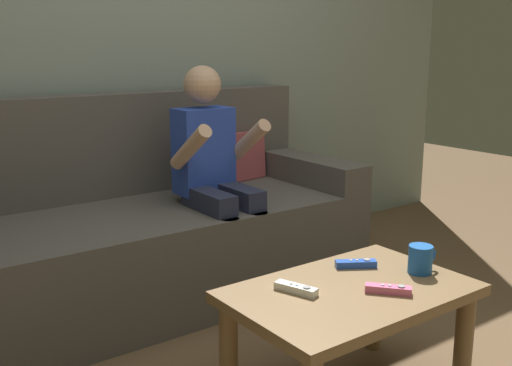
{
  "coord_description": "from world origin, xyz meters",
  "views": [
    {
      "loc": [
        -1.32,
        -1.12,
        1.14
      ],
      "look_at": [
        0.03,
        0.73,
        0.61
      ],
      "focal_mm": 42.58,
      "sensor_mm": 36.0,
      "label": 1
    }
  ],
  "objects_px": {
    "couch": "(145,231)",
    "person_seated_on_couch": "(215,170)",
    "game_remote_pink_far_corner": "(388,289)",
    "game_remote_white_near_edge": "(296,289)",
    "game_remote_blue_center": "(356,264)",
    "coffee_mug": "(421,259)",
    "coffee_table": "(350,309)"
  },
  "relations": [
    {
      "from": "game_remote_white_near_edge",
      "to": "game_remote_blue_center",
      "type": "xyz_separation_m",
      "value": [
        0.31,
        0.05,
        0.0
      ]
    },
    {
      "from": "couch",
      "to": "person_seated_on_couch",
      "type": "height_order",
      "value": "person_seated_on_couch"
    },
    {
      "from": "person_seated_on_couch",
      "to": "game_remote_blue_center",
      "type": "bearing_deg",
      "value": -88.29
    },
    {
      "from": "person_seated_on_couch",
      "to": "game_remote_white_near_edge",
      "type": "xyz_separation_m",
      "value": [
        -0.28,
        -0.9,
        -0.19
      ]
    },
    {
      "from": "game_remote_pink_far_corner",
      "to": "coffee_mug",
      "type": "height_order",
      "value": "coffee_mug"
    },
    {
      "from": "couch",
      "to": "game_remote_blue_center",
      "type": "xyz_separation_m",
      "value": [
        0.28,
        -1.05,
        0.09
      ]
    },
    {
      "from": "game_remote_blue_center",
      "to": "game_remote_white_near_edge",
      "type": "bearing_deg",
      "value": -171.54
    },
    {
      "from": "couch",
      "to": "coffee_table",
      "type": "bearing_deg",
      "value": -83.18
    },
    {
      "from": "game_remote_white_near_edge",
      "to": "coffee_mug",
      "type": "relative_size",
      "value": 1.22
    },
    {
      "from": "person_seated_on_couch",
      "to": "coffee_mug",
      "type": "bearing_deg",
      "value": -80.89
    },
    {
      "from": "couch",
      "to": "game_remote_white_near_edge",
      "type": "height_order",
      "value": "couch"
    },
    {
      "from": "couch",
      "to": "person_seated_on_couch",
      "type": "bearing_deg",
      "value": -36.7
    },
    {
      "from": "game_remote_blue_center",
      "to": "couch",
      "type": "bearing_deg",
      "value": 105.18
    },
    {
      "from": "game_remote_white_near_edge",
      "to": "game_remote_blue_center",
      "type": "height_order",
      "value": "same"
    },
    {
      "from": "game_remote_pink_far_corner",
      "to": "person_seated_on_couch",
      "type": "bearing_deg",
      "value": 87.11
    },
    {
      "from": "person_seated_on_couch",
      "to": "game_remote_blue_center",
      "type": "distance_m",
      "value": 0.87
    },
    {
      "from": "game_remote_white_near_edge",
      "to": "game_remote_blue_center",
      "type": "relative_size",
      "value": 1.04
    },
    {
      "from": "game_remote_blue_center",
      "to": "game_remote_pink_far_corner",
      "type": "relative_size",
      "value": 1.06
    },
    {
      "from": "game_remote_blue_center",
      "to": "game_remote_pink_far_corner",
      "type": "bearing_deg",
      "value": -110.11
    },
    {
      "from": "game_remote_blue_center",
      "to": "coffee_mug",
      "type": "xyz_separation_m",
      "value": [
        0.14,
        -0.16,
        0.04
      ]
    },
    {
      "from": "game_remote_white_near_edge",
      "to": "couch",
      "type": "bearing_deg",
      "value": 88.86
    },
    {
      "from": "coffee_table",
      "to": "game_remote_blue_center",
      "type": "bearing_deg",
      "value": 39.6
    },
    {
      "from": "person_seated_on_couch",
      "to": "coffee_table",
      "type": "height_order",
      "value": "person_seated_on_couch"
    },
    {
      "from": "coffee_table",
      "to": "game_remote_blue_center",
      "type": "distance_m",
      "value": 0.21
    },
    {
      "from": "person_seated_on_couch",
      "to": "coffee_mug",
      "type": "relative_size",
      "value": 8.88
    },
    {
      "from": "couch",
      "to": "game_remote_white_near_edge",
      "type": "bearing_deg",
      "value": -91.14
    },
    {
      "from": "coffee_table",
      "to": "coffee_mug",
      "type": "xyz_separation_m",
      "value": [
        0.28,
        -0.04,
        0.12
      ]
    },
    {
      "from": "person_seated_on_couch",
      "to": "game_remote_pink_far_corner",
      "type": "height_order",
      "value": "person_seated_on_couch"
    },
    {
      "from": "coffee_table",
      "to": "coffee_mug",
      "type": "relative_size",
      "value": 6.47
    },
    {
      "from": "couch",
      "to": "game_remote_pink_far_corner",
      "type": "distance_m",
      "value": 1.28
    },
    {
      "from": "coffee_table",
      "to": "coffee_mug",
      "type": "distance_m",
      "value": 0.31
    },
    {
      "from": "person_seated_on_couch",
      "to": "couch",
      "type": "bearing_deg",
      "value": 143.3
    }
  ]
}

